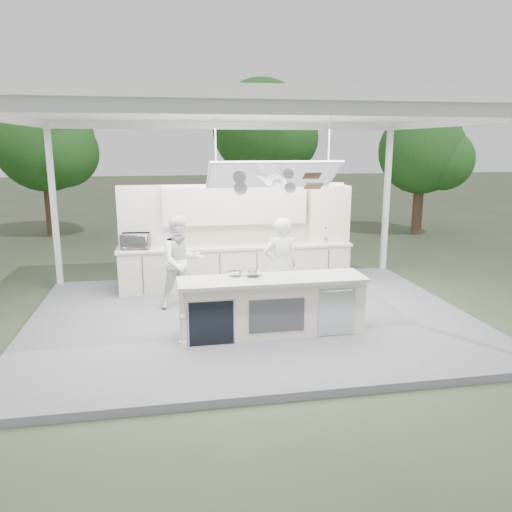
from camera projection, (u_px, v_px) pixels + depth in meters
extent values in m
plane|color=#404B33|center=(251.00, 321.00, 9.26)|extent=(90.00, 90.00, 0.00)
cube|color=slate|center=(251.00, 318.00, 9.24)|extent=(8.00, 6.00, 0.12)
cube|color=white|center=(386.00, 201.00, 12.32)|extent=(0.12, 0.12, 3.70)
cube|color=white|center=(54.00, 208.00, 10.95)|extent=(0.12, 0.12, 3.70)
cube|color=white|center=(251.00, 110.00, 8.43)|extent=(8.20, 6.20, 0.16)
cube|color=white|center=(294.00, 108.00, 5.68)|extent=(8.00, 0.12, 0.16)
cube|color=white|center=(229.00, 126.00, 11.25)|extent=(8.00, 0.12, 0.16)
cube|color=white|center=(5.00, 118.00, 7.78)|extent=(0.12, 6.00, 0.16)
cube|color=white|center=(460.00, 122.00, 9.15)|extent=(0.12, 6.00, 0.16)
cube|color=white|center=(273.00, 175.00, 7.82)|extent=(2.00, 0.71, 0.43)
cube|color=white|center=(273.00, 175.00, 7.82)|extent=(2.06, 0.76, 0.46)
cylinder|color=white|center=(215.00, 144.00, 7.56)|extent=(0.02, 0.02, 0.95)
cylinder|color=white|center=(329.00, 144.00, 7.88)|extent=(0.02, 0.02, 0.95)
cylinder|color=silver|center=(240.00, 188.00, 7.93)|extent=(0.22, 0.14, 0.21)
cylinder|color=silver|center=(290.00, 188.00, 8.02)|extent=(0.18, 0.12, 0.18)
cube|color=brown|center=(314.00, 186.00, 8.11)|extent=(0.28, 0.18, 0.12)
cube|color=beige|center=(272.00, 307.00, 8.30)|extent=(3.00, 0.70, 0.90)
cube|color=silver|center=(272.00, 279.00, 8.20)|extent=(3.10, 0.78, 0.05)
cylinder|color=beige|center=(182.00, 319.00, 7.70)|extent=(0.11, 0.11, 0.92)
cube|color=black|center=(211.00, 323.00, 7.80)|extent=(0.70, 0.04, 0.72)
cube|color=silver|center=(211.00, 323.00, 7.80)|extent=(0.74, 0.03, 0.72)
cube|color=#393A3E|center=(277.00, 316.00, 7.97)|extent=(0.90, 0.02, 0.55)
cube|color=silver|center=(337.00, 312.00, 8.14)|extent=(0.62, 0.02, 0.78)
cube|color=beige|center=(236.00, 267.00, 10.96)|extent=(5.00, 0.65, 0.90)
cube|color=silver|center=(236.00, 246.00, 10.85)|extent=(5.08, 0.72, 0.05)
cube|color=beige|center=(234.00, 235.00, 11.10)|extent=(5.00, 0.10, 2.25)
cube|color=beige|center=(235.00, 205.00, 10.82)|extent=(3.10, 0.38, 0.80)
cube|color=beige|center=(328.00, 215.00, 11.20)|extent=(0.90, 0.45, 1.30)
cube|color=brown|center=(328.00, 215.00, 11.20)|extent=(0.84, 0.40, 0.03)
cylinder|color=silver|center=(325.00, 239.00, 11.16)|extent=(0.20, 0.20, 0.12)
cylinder|color=black|center=(325.00, 232.00, 11.13)|extent=(0.17, 0.17, 0.20)
cylinder|color=black|center=(340.00, 239.00, 11.23)|extent=(0.16, 0.16, 0.10)
cone|color=black|center=(340.00, 232.00, 11.19)|extent=(0.14, 0.14, 0.24)
cylinder|color=#503A28|center=(50.00, 207.00, 17.66)|extent=(0.36, 0.36, 2.10)
sphere|color=#2D5A21|center=(44.00, 142.00, 17.17)|extent=(3.40, 3.40, 3.40)
sphere|color=#2D5A21|center=(63.00, 152.00, 16.87)|extent=(2.38, 2.38, 2.38)
cylinder|color=#503A28|center=(261.00, 193.00, 20.94)|extent=(0.36, 0.36, 2.45)
sphere|color=#2D5A21|center=(261.00, 128.00, 20.37)|extent=(4.00, 4.00, 4.00)
sphere|color=#2D5A21|center=(284.00, 138.00, 20.02)|extent=(2.80, 2.80, 2.80)
cylinder|color=#503A28|center=(417.00, 208.00, 18.04)|extent=(0.36, 0.36, 1.92)
sphere|color=#2D5A21|center=(422.00, 151.00, 17.60)|extent=(3.00, 3.00, 3.00)
sphere|color=#2D5A21|center=(443.00, 160.00, 17.34)|extent=(2.10, 2.10, 2.10)
imported|color=white|center=(281.00, 266.00, 9.19)|extent=(0.70, 0.50, 1.80)
imported|color=white|center=(181.00, 262.00, 9.57)|extent=(1.04, 0.92, 1.78)
imported|color=#B1B4B9|center=(135.00, 241.00, 10.45)|extent=(0.62, 0.45, 0.32)
imported|color=#ADAFB4|center=(253.00, 274.00, 8.31)|extent=(0.33, 0.33, 0.07)
imported|color=silver|center=(235.00, 273.00, 8.32)|extent=(0.27, 0.27, 0.07)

